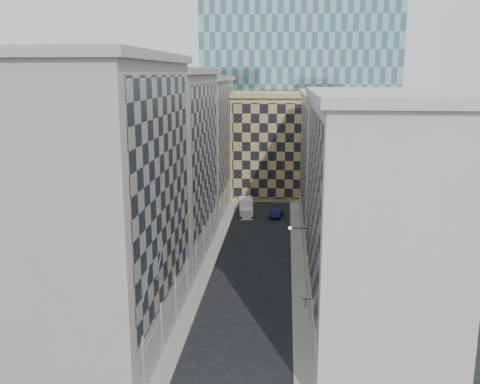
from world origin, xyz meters
The scene contains 14 objects.
sidewalk_west centered at (-5.25, 30.00, 0.07)m, with size 1.50×100.00×0.15m, color gray.
sidewalk_east centered at (5.25, 30.00, 0.07)m, with size 1.50×100.00×0.15m, color gray.
bldg_left_a centered at (-10.88, 11.00, 11.82)m, with size 10.80×22.80×23.70m.
bldg_left_b centered at (-10.88, 33.00, 11.32)m, with size 10.80×22.80×22.70m.
bldg_left_c centered at (-10.88, 55.00, 10.83)m, with size 10.80×22.80×21.70m.
bldg_right_a centered at (10.88, 15.00, 10.32)m, with size 10.80×26.80×20.70m.
bldg_right_b centered at (10.89, 42.00, 9.85)m, with size 10.80×28.80×19.70m.
tan_block centered at (2.00, 67.90, 9.44)m, with size 16.80×14.80×18.80m.
church_tower centered at (0.00, 82.00, 26.95)m, with size 7.20×7.20×51.50m.
flagpoles_left centered at (-5.90, 6.00, 8.00)m, with size 0.10×6.33×2.33m.
bracket_lamp centered at (4.38, 24.00, 6.20)m, with size 1.98×0.36×0.36m.
box_truck centered at (-2.50, 51.47, 1.19)m, with size 2.60×5.19×2.73m.
dark_car centered at (2.29, 51.38, 0.78)m, with size 1.66×4.75×1.57m, color #10133B.
shop_sign centered at (5.41, 10.35, 3.83)m, with size 0.90×0.79×0.89m.
Camera 1 is at (3.62, -30.27, 22.11)m, focal length 40.00 mm.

